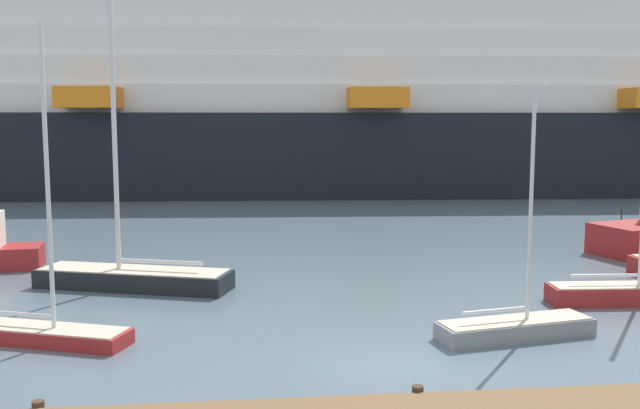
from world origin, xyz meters
The scene contains 7 objects.
ground_plane centered at (0.00, 0.00, 0.00)m, with size 600.00×600.00×0.00m, color slate.
sailboat_0 centered at (-9.07, 2.61, 0.40)m, with size 5.07×2.78×8.53m.
sailboat_1 centered at (-7.58, 8.70, 0.61)m, with size 7.26×3.82×13.05m.
sailboat_3 centered at (8.95, 4.83, 0.43)m, with size 5.18×1.46×7.94m.
sailboat_4 centered at (3.91, 1.68, 0.35)m, with size 4.62×2.04×7.01m.
channel_buoy_1 centered at (15.29, 16.68, 0.36)m, with size 0.70×0.70×1.58m.
cruise_ship centered at (-3.98, 44.16, 7.48)m, with size 119.90×23.77×23.24m.
Camera 1 is at (-3.46, -16.64, 6.02)m, focal length 39.50 mm.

